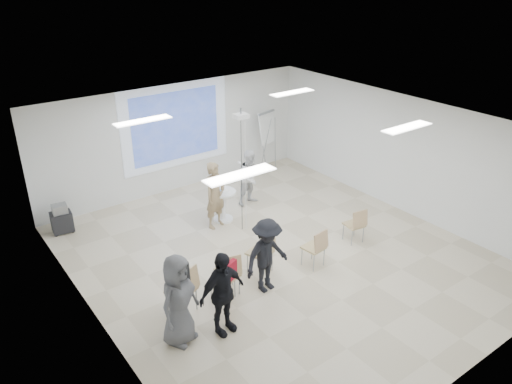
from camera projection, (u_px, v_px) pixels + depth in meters
floor at (277, 257)px, 11.11m from camera, size 8.00×9.00×0.10m
ceiling at (280, 123)px, 9.80m from camera, size 8.00×9.00×0.10m
wall_back at (176, 137)px, 13.77m from camera, size 8.00×0.10×3.00m
wall_left at (89, 256)px, 8.28m from camera, size 0.10×9.00×3.00m
wall_right at (403, 154)px, 12.63m from camera, size 0.10×9.00×3.00m
projection_halo at (176, 126)px, 13.58m from camera, size 3.20×0.01×2.30m
projection_image at (176, 126)px, 13.57m from camera, size 2.60×0.01×1.90m
pedestal_table at (223, 204)px, 12.39m from camera, size 0.72×0.72×0.83m
player_left at (215, 191)px, 11.91m from camera, size 0.79×0.63×1.90m
player_right at (251, 174)px, 13.11m from camera, size 0.87×0.72×1.67m
controller_left at (216, 174)px, 12.06m from camera, size 0.06×0.12×0.04m
controller_right at (240, 163)px, 13.07m from camera, size 0.05×0.12×0.04m
chair_far_left at (185, 287)px, 9.03m from camera, size 0.63×0.64×0.99m
chair_left_mid at (226, 278)px, 9.43m from camera, size 0.53×0.55×0.86m
chair_left_inner at (229, 271)px, 9.59m from camera, size 0.51×0.54×0.92m
chair_center at (263, 250)px, 10.20m from camera, size 0.59×0.62×0.98m
chair_right_inner at (316, 246)px, 10.46m from camera, size 0.46×0.49×0.88m
chair_right_far at (356, 223)px, 11.38m from camera, size 0.46×0.49×0.86m
red_jacket at (229, 272)px, 9.22m from camera, size 0.41×0.22×0.39m
laptop at (227, 270)px, 9.69m from camera, size 0.38×0.31×0.03m
audience_left at (222, 288)px, 8.46m from camera, size 1.13×0.76×1.83m
audience_mid at (267, 251)px, 9.59m from camera, size 1.19×0.71×1.76m
audience_outer at (178, 295)px, 8.24m from camera, size 1.08×0.93×1.87m
flipchart_easel at (267, 128)px, 14.89m from camera, size 0.80×0.62×1.89m
av_cart at (62, 220)px, 11.91m from camera, size 0.52×0.44×0.72m
ceiling_projector at (241, 122)px, 11.09m from camera, size 0.30×0.25×3.00m
fluor_panel_nw at (143, 121)px, 10.22m from camera, size 1.20×0.30×0.02m
fluor_panel_ne at (292, 92)px, 12.36m from camera, size 1.20×0.30×0.02m
fluor_panel_sw at (240, 175)px, 7.66m from camera, size 1.20×0.30×0.02m
fluor_panel_se at (407, 127)px, 9.81m from camera, size 1.20×0.30×0.02m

